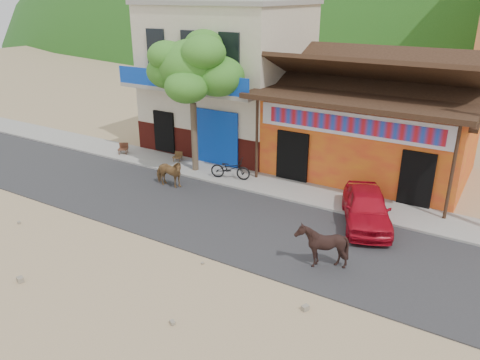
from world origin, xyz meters
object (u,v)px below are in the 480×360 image
at_px(cafe_chair_right, 123,144).
at_px(cow_dark, 322,245).
at_px(red_car, 366,207).
at_px(cow_tan, 169,173).
at_px(tree, 193,103).
at_px(scooter, 230,169).
at_px(cafe_chair_left, 177,153).

bearing_deg(cafe_chair_right, cow_dark, -50.77).
distance_m(red_car, cafe_chair_right, 12.56).
bearing_deg(cow_tan, tree, -0.79).
bearing_deg(cow_tan, cow_dark, -112.81).
bearing_deg(red_car, cow_tan, 163.19).
distance_m(tree, cow_tan, 3.21).
xyz_separation_m(tree, scooter, (1.94, -0.12, -2.55)).
distance_m(tree, cafe_chair_left, 2.99).
relative_size(cafe_chair_left, cafe_chair_right, 0.85).
relative_size(tree, scooter, 3.47).
relative_size(cow_dark, cafe_chair_right, 1.46).
xyz_separation_m(scooter, cafe_chair_right, (-6.34, 0.09, 0.01)).
relative_size(cow_tan, cafe_chair_right, 1.50).
bearing_deg(tree, scooter, -3.67).
bearing_deg(cafe_chair_left, red_car, -24.57).
bearing_deg(red_car, scooter, 147.48).
relative_size(red_car, cafe_chair_right, 3.95).
distance_m(tree, cafe_chair_right, 5.08).
height_order(red_car, scooter, red_car).
height_order(tree, red_car, tree).
height_order(cow_dark, cafe_chair_right, cow_dark).
distance_m(cow_tan, cafe_chair_right, 4.97).
bearing_deg(cafe_chair_left, cow_tan, -73.07).
xyz_separation_m(scooter, cafe_chair_left, (-3.34, 0.60, -0.05)).
bearing_deg(scooter, red_car, -115.15).
height_order(scooter, cafe_chair_left, scooter).
distance_m(tree, cow_dark, 9.32).
relative_size(cow_tan, red_car, 0.38).
xyz_separation_m(cow_dark, scooter, (-5.89, 4.34, -0.15)).
bearing_deg(cow_tan, red_car, -88.83).
relative_size(cow_dark, scooter, 0.79).
height_order(tree, cow_tan, tree).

